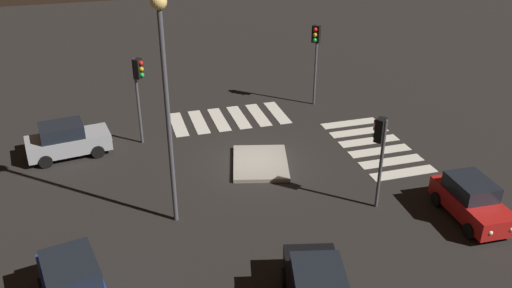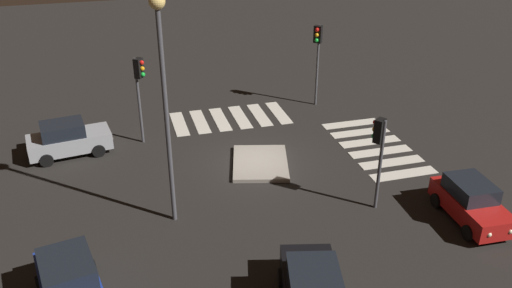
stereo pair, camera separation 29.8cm
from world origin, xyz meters
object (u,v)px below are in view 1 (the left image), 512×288
Objects in this scene: traffic_island at (260,163)px; car_red at (471,200)px; traffic_light_north at (138,80)px; street_lamp at (165,79)px; car_blue at (74,288)px; traffic_light_south at (380,141)px; traffic_light_east at (316,46)px; car_silver at (67,140)px.

traffic_island is 1.03× the size of car_red.
traffic_light_north is at bearing -128.88° from car_red.
car_blue is at bearing 137.18° from street_lamp.
car_blue is 0.48× the size of street_lamp.
traffic_light_north is (11.27, -3.24, 2.52)m from car_blue.
traffic_light_south is at bearing 91.91° from car_blue.
traffic_island is 8.77m from traffic_light_east.
traffic_light_south is at bearing -42.35° from car_silver.
traffic_island is at bearing -0.89° from traffic_light_north.
traffic_light_north is 7.69m from street_lamp.
car_red is 0.97× the size of traffic_light_south.
car_blue is 0.95× the size of traffic_light_north.
car_red is at bearing -41.52° from car_silver.
traffic_light_east is 10.96m from traffic_light_south.
car_red is (-6.52, -6.72, 0.71)m from traffic_island.
traffic_light_south is (-4.65, -3.47, 2.89)m from traffic_island.
traffic_light_east is at bearing 49.52° from traffic_light_north.
street_lamp is (4.03, -3.73, 5.05)m from car_blue.
street_lamp is at bearing -102.98° from car_red.
traffic_light_north is at bearing 52.35° from traffic_island.
street_lamp is (-7.24, -0.49, 2.53)m from traffic_light_north.
car_silver is (3.54, 8.69, 0.75)m from traffic_island.
traffic_light_east is 0.54× the size of street_lamp.
traffic_island is at bearing 0.20° from traffic_light_south.
street_lamp is (-3.37, 4.52, 5.82)m from traffic_island.
street_lamp reaches higher than traffic_island.
traffic_light_north reaches higher than traffic_island.
car_blue is 15.00m from car_red.
car_silver is 14.35m from traffic_light_east.
street_lamp is at bearing 44.43° from traffic_light_south.
car_red is (0.89, -14.98, -0.06)m from car_blue.
car_silver is 9.53m from street_lamp.
traffic_island is at bearing -53.28° from street_lamp.
street_lamp is (-9.54, 9.66, 2.29)m from traffic_light_east.
car_red is 13.09m from traffic_light_east.
traffic_island is 0.96× the size of car_silver.
car_red is 12.75m from street_lamp.
traffic_light_east is at bearing -45.36° from street_lamp.
traffic_light_east reaches higher than traffic_island.
traffic_light_east is at bearing -39.81° from traffic_island.
traffic_light_east is (12.68, 1.58, 2.82)m from car_red.
car_red is at bearing -4.75° from traffic_light_north.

